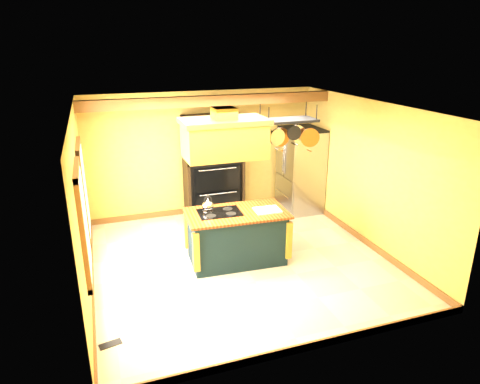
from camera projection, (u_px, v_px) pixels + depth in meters
floor at (240, 261)px, 7.57m from camera, size 5.00×5.00×0.00m
ceiling at (240, 107)px, 6.68m from camera, size 5.00×5.00×0.00m
wall_back at (203, 154)px, 9.36m from camera, size 5.00×0.02×2.70m
wall_front at (311, 256)px, 4.90m from camera, size 5.00×0.02×2.70m
wall_left at (82, 206)px, 6.36m from camera, size 0.02×5.00×2.70m
wall_right at (368, 174)px, 7.89m from camera, size 0.02×5.00×2.70m
ceiling_beam at (212, 101)px, 8.23m from camera, size 5.00×0.15×0.20m
window_near at (84, 223)px, 5.64m from camera, size 0.06×1.06×1.56m
window_far at (84, 190)px, 6.89m from camera, size 0.06×1.06×1.56m
kitchen_island at (237, 236)px, 7.44m from camera, size 1.77×1.04×1.11m
range_hood at (224, 137)px, 6.79m from camera, size 1.37×0.77×0.80m
pot_rack at (288, 128)px, 7.10m from camera, size 1.03×0.47×0.72m
refrigerator at (300, 172)px, 9.61m from camera, size 0.80×0.95×1.85m
hutch at (213, 177)px, 9.35m from camera, size 1.26×0.57×2.23m
floor_register at (110, 344)px, 5.47m from camera, size 0.30×0.18×0.01m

